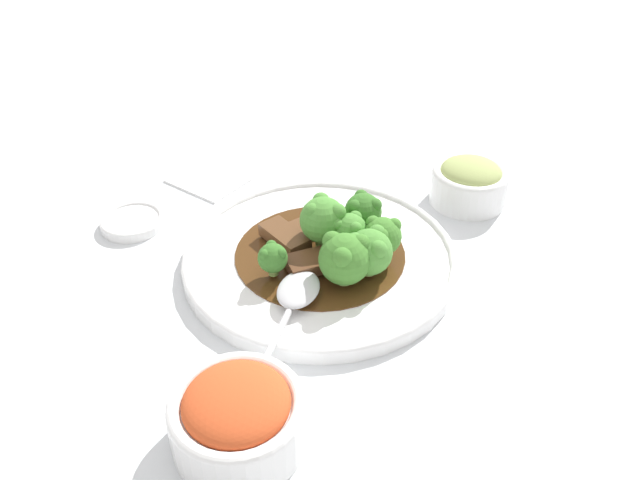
{
  "coord_description": "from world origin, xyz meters",
  "views": [
    {
      "loc": [
        0.21,
        -0.53,
        0.45
      ],
      "look_at": [
        0.0,
        0.0,
        0.03
      ],
      "focal_mm": 35.0,
      "sensor_mm": 36.0,
      "label": 1
    }
  ],
  "objects_px": {
    "serving_spoon": "(294,298)",
    "beef_strip_1": "(317,223)",
    "broccoli_floret_0": "(323,219)",
    "broccoli_floret_6": "(273,257)",
    "beef_strip_2": "(284,237)",
    "broccoli_floret_4": "(345,258)",
    "broccoli_floret_3": "(363,211)",
    "broccoli_floret_2": "(350,230)",
    "main_plate": "(320,257)",
    "broccoli_floret_5": "(369,251)",
    "sauce_dish": "(132,221)",
    "side_bowl_kimchi": "(238,415)",
    "beef_strip_0": "(306,263)",
    "broccoli_floret_1": "(382,235)",
    "side_bowl_appetizer": "(469,182)"
  },
  "relations": [
    {
      "from": "beef_strip_2",
      "to": "broccoli_floret_0",
      "type": "distance_m",
      "value": 0.05
    },
    {
      "from": "beef_strip_0",
      "to": "broccoli_floret_2",
      "type": "distance_m",
      "value": 0.06
    },
    {
      "from": "broccoli_floret_6",
      "to": "side_bowl_kimchi",
      "type": "distance_m",
      "value": 0.2
    },
    {
      "from": "serving_spoon",
      "to": "main_plate",
      "type": "bearing_deg",
      "value": 95.03
    },
    {
      "from": "serving_spoon",
      "to": "side_bowl_appetizer",
      "type": "distance_m",
      "value": 0.32
    },
    {
      "from": "beef_strip_2",
      "to": "broccoli_floret_6",
      "type": "bearing_deg",
      "value": -77.7
    },
    {
      "from": "sauce_dish",
      "to": "broccoli_floret_2",
      "type": "bearing_deg",
      "value": 4.9
    },
    {
      "from": "broccoli_floret_5",
      "to": "main_plate",
      "type": "bearing_deg",
      "value": 165.1
    },
    {
      "from": "broccoli_floret_2",
      "to": "serving_spoon",
      "type": "bearing_deg",
      "value": -103.31
    },
    {
      "from": "broccoli_floret_4",
      "to": "main_plate",
      "type": "bearing_deg",
      "value": 137.29
    },
    {
      "from": "broccoli_floret_6",
      "to": "sauce_dish",
      "type": "distance_m",
      "value": 0.22
    },
    {
      "from": "beef_strip_2",
      "to": "side_bowl_kimchi",
      "type": "xyz_separation_m",
      "value": [
        0.07,
        -0.25,
        0.0
      ]
    },
    {
      "from": "broccoli_floret_4",
      "to": "sauce_dish",
      "type": "bearing_deg",
      "value": 175.08
    },
    {
      "from": "serving_spoon",
      "to": "sauce_dish",
      "type": "height_order",
      "value": "serving_spoon"
    },
    {
      "from": "main_plate",
      "to": "sauce_dish",
      "type": "height_order",
      "value": "main_plate"
    },
    {
      "from": "broccoli_floret_4",
      "to": "side_bowl_kimchi",
      "type": "distance_m",
      "value": 0.21
    },
    {
      "from": "beef_strip_0",
      "to": "serving_spoon",
      "type": "bearing_deg",
      "value": -79.54
    },
    {
      "from": "serving_spoon",
      "to": "beef_strip_0",
      "type": "bearing_deg",
      "value": 100.46
    },
    {
      "from": "main_plate",
      "to": "broccoli_floret_0",
      "type": "distance_m",
      "value": 0.05
    },
    {
      "from": "broccoli_floret_4",
      "to": "serving_spoon",
      "type": "distance_m",
      "value": 0.07
    },
    {
      "from": "beef_strip_1",
      "to": "broccoli_floret_1",
      "type": "bearing_deg",
      "value": -18.24
    },
    {
      "from": "serving_spoon",
      "to": "beef_strip_1",
      "type": "bearing_deg",
      "value": 102.24
    },
    {
      "from": "beef_strip_2",
      "to": "serving_spoon",
      "type": "distance_m",
      "value": 0.11
    },
    {
      "from": "broccoli_floret_3",
      "to": "broccoli_floret_6",
      "type": "bearing_deg",
      "value": -121.8
    },
    {
      "from": "broccoli_floret_6",
      "to": "main_plate",
      "type": "bearing_deg",
      "value": 61.33
    },
    {
      "from": "broccoli_floret_5",
      "to": "broccoli_floret_2",
      "type": "bearing_deg",
      "value": 140.78
    },
    {
      "from": "main_plate",
      "to": "broccoli_floret_1",
      "type": "height_order",
      "value": "broccoli_floret_1"
    },
    {
      "from": "beef_strip_0",
      "to": "broccoli_floret_4",
      "type": "bearing_deg",
      "value": -7.29
    },
    {
      "from": "side_bowl_kimchi",
      "to": "broccoli_floret_6",
      "type": "bearing_deg",
      "value": 106.68
    },
    {
      "from": "broccoli_floret_0",
      "to": "broccoli_floret_6",
      "type": "height_order",
      "value": "broccoli_floret_0"
    },
    {
      "from": "main_plate",
      "to": "broccoli_floret_3",
      "type": "bearing_deg",
      "value": 54.74
    },
    {
      "from": "serving_spoon",
      "to": "side_bowl_kimchi",
      "type": "xyz_separation_m",
      "value": [
        0.02,
        -0.16,
        0.01
      ]
    },
    {
      "from": "main_plate",
      "to": "sauce_dish",
      "type": "xyz_separation_m",
      "value": [
        -0.25,
        -0.02,
        -0.0
      ]
    },
    {
      "from": "broccoli_floret_1",
      "to": "broccoli_floret_2",
      "type": "bearing_deg",
      "value": -170.1
    },
    {
      "from": "main_plate",
      "to": "broccoli_floret_4",
      "type": "distance_m",
      "value": 0.07
    },
    {
      "from": "side_bowl_appetizer",
      "to": "broccoli_floret_1",
      "type": "bearing_deg",
      "value": -109.51
    },
    {
      "from": "broccoli_floret_3",
      "to": "broccoli_floret_1",
      "type": "bearing_deg",
      "value": -45.29
    },
    {
      "from": "broccoli_floret_2",
      "to": "side_bowl_kimchi",
      "type": "relative_size",
      "value": 0.44
    },
    {
      "from": "broccoli_floret_0",
      "to": "broccoli_floret_3",
      "type": "distance_m",
      "value": 0.05
    },
    {
      "from": "broccoli_floret_5",
      "to": "broccoli_floret_6",
      "type": "bearing_deg",
      "value": -156.61
    },
    {
      "from": "serving_spoon",
      "to": "sauce_dish",
      "type": "xyz_separation_m",
      "value": [
        -0.26,
        0.08,
        -0.02
      ]
    },
    {
      "from": "broccoli_floret_3",
      "to": "broccoli_floret_4",
      "type": "xyz_separation_m",
      "value": [
        0.01,
        -0.09,
        -0.0
      ]
    },
    {
      "from": "broccoli_floret_1",
      "to": "side_bowl_appetizer",
      "type": "bearing_deg",
      "value": 70.49
    },
    {
      "from": "beef_strip_0",
      "to": "beef_strip_1",
      "type": "relative_size",
      "value": 0.77
    },
    {
      "from": "beef_strip_1",
      "to": "broccoli_floret_2",
      "type": "xyz_separation_m",
      "value": [
        0.05,
        -0.04,
        0.03
      ]
    },
    {
      "from": "beef_strip_2",
      "to": "broccoli_floret_4",
      "type": "bearing_deg",
      "value": -24.14
    },
    {
      "from": "broccoli_floret_4",
      "to": "broccoli_floret_5",
      "type": "distance_m",
      "value": 0.03
    },
    {
      "from": "serving_spoon",
      "to": "broccoli_floret_0",
      "type": "bearing_deg",
      "value": 94.52
    },
    {
      "from": "broccoli_floret_6",
      "to": "side_bowl_appetizer",
      "type": "bearing_deg",
      "value": 57.22
    },
    {
      "from": "broccoli_floret_2",
      "to": "broccoli_floret_4",
      "type": "distance_m",
      "value": 0.05
    }
  ]
}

